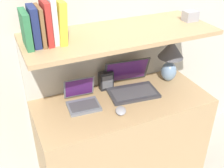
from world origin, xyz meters
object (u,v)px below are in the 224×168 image
object	(u,v)px
computer_mouse	(121,111)
book_brown	(40,26)
shelf_gadget	(190,16)
book_yellow	(60,21)
router_box	(106,80)
laptop_small	(82,100)
book_white	(53,21)
laptop_large	(131,85)
book_red	(46,23)
book_navy	(34,26)
table_lamp	(171,56)
book_green	(26,29)

from	to	relation	value
computer_mouse	book_brown	bearing A→B (deg)	156.05
shelf_gadget	book_yellow	bearing A→B (deg)	180.00
book_yellow	shelf_gadget	distance (m)	0.93
router_box	book_yellow	size ratio (longest dim) A/B	0.58
laptop_small	shelf_gadget	bearing A→B (deg)	-0.64
router_box	book_white	xyz separation A→B (m)	(-0.38, -0.14, 0.55)
laptop_large	book_red	world-z (taller)	book_red
book_yellow	book_navy	bearing A→B (deg)	180.00
laptop_large	book_yellow	distance (m)	0.75
book_red	book_white	size ratio (longest dim) A/B	0.96
book_brown	book_white	world-z (taller)	book_white
router_box	shelf_gadget	distance (m)	0.75
router_box	book_navy	xyz separation A→B (m)	(-0.48, -0.14, 0.53)
laptop_large	laptop_small	world-z (taller)	laptop_large
table_lamp	book_yellow	xyz separation A→B (m)	(-0.84, -0.06, 0.40)
book_navy	shelf_gadget	distance (m)	1.07
book_yellow	book_red	bearing A→B (deg)	180.00
book_brown	book_red	bearing A→B (deg)	0.00
router_box	book_brown	xyz separation A→B (m)	(-0.45, -0.14, 0.53)
laptop_large	book_navy	world-z (taller)	book_navy
book_white	book_yellow	size ratio (longest dim) A/B	1.05
book_green	book_navy	size ratio (longest dim) A/B	0.91
laptop_small	shelf_gadget	distance (m)	0.95
book_brown	book_green	bearing A→B (deg)	180.00
laptop_small	book_yellow	bearing A→B (deg)	-174.96
laptop_small	book_green	world-z (taller)	book_green
computer_mouse	book_white	distance (m)	0.72
computer_mouse	book_white	xyz separation A→B (m)	(-0.34, 0.18, 0.60)
table_lamp	shelf_gadget	distance (m)	0.33
book_red	book_white	xyz separation A→B (m)	(0.04, 0.00, 0.01)
laptop_small	book_green	bearing A→B (deg)	-178.23
book_red	router_box	bearing A→B (deg)	18.26
book_white	router_box	bearing A→B (deg)	19.90
book_green	book_red	world-z (taller)	book_red
computer_mouse	table_lamp	bearing A→B (deg)	24.35
table_lamp	book_yellow	bearing A→B (deg)	-176.17
book_yellow	book_white	bearing A→B (deg)	180.00
book_navy	book_red	world-z (taller)	book_red
book_brown	book_white	distance (m)	0.07
laptop_small	router_box	size ratio (longest dim) A/B	1.61
table_lamp	book_navy	distance (m)	1.06
shelf_gadget	book_green	bearing A→B (deg)	180.00
book_green	book_navy	world-z (taller)	book_navy
computer_mouse	shelf_gadget	distance (m)	0.82
laptop_large	shelf_gadget	xyz separation A→B (m)	(0.43, -0.03, 0.48)
computer_mouse	book_navy	world-z (taller)	book_navy
book_red	book_yellow	distance (m)	0.08
laptop_small	book_navy	distance (m)	0.61
table_lamp	book_green	size ratio (longest dim) A/B	1.67
table_lamp	book_brown	bearing A→B (deg)	-176.62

